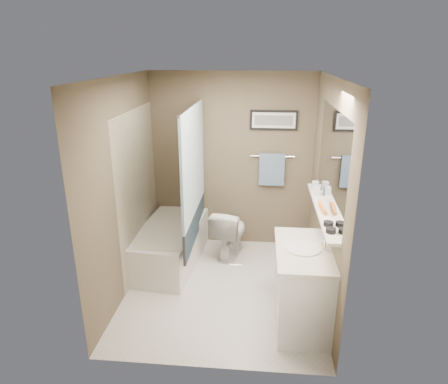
# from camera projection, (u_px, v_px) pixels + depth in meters

# --- Properties ---
(ground) EXTENTS (2.50, 2.50, 0.00)m
(ground) POSITION_uv_depth(u_px,v_px,m) (223.00, 288.00, 4.69)
(ground) COLOR silver
(ground) RESTS_ON ground
(ceiling) EXTENTS (2.20, 2.50, 0.04)m
(ceiling) POSITION_uv_depth(u_px,v_px,m) (223.00, 79.00, 3.89)
(ceiling) COLOR silver
(ceiling) RESTS_ON wall_back
(wall_back) EXTENTS (2.20, 0.04, 2.40)m
(wall_back) POSITION_uv_depth(u_px,v_px,m) (231.00, 162.00, 5.44)
(wall_back) COLOR brown
(wall_back) RESTS_ON ground
(wall_front) EXTENTS (2.20, 0.04, 2.40)m
(wall_front) POSITION_uv_depth(u_px,v_px,m) (208.00, 245.00, 3.13)
(wall_front) COLOR brown
(wall_front) RESTS_ON ground
(wall_left) EXTENTS (0.04, 2.50, 2.40)m
(wall_left) POSITION_uv_depth(u_px,v_px,m) (125.00, 189.00, 4.38)
(wall_left) COLOR brown
(wall_left) RESTS_ON ground
(wall_right) EXTENTS (0.04, 2.50, 2.40)m
(wall_right) POSITION_uv_depth(u_px,v_px,m) (325.00, 196.00, 4.19)
(wall_right) COLOR brown
(wall_right) RESTS_ON ground
(tile_surround) EXTENTS (0.02, 1.55, 2.00)m
(tile_surround) POSITION_uv_depth(u_px,v_px,m) (139.00, 191.00, 4.92)
(tile_surround) COLOR tan
(tile_surround) RESTS_ON wall_left
(curtain_rod) EXTENTS (0.02, 1.55, 0.02)m
(curtain_rod) POSITION_uv_depth(u_px,v_px,m) (192.00, 106.00, 4.51)
(curtain_rod) COLOR silver
(curtain_rod) RESTS_ON wall_left
(curtain_upper) EXTENTS (0.03, 1.45, 1.28)m
(curtain_upper) POSITION_uv_depth(u_px,v_px,m) (193.00, 161.00, 4.72)
(curtain_upper) COLOR white
(curtain_upper) RESTS_ON curtain_rod
(curtain_lower) EXTENTS (0.03, 1.45, 0.36)m
(curtain_lower) POSITION_uv_depth(u_px,v_px,m) (195.00, 224.00, 5.00)
(curtain_lower) COLOR #223340
(curtain_lower) RESTS_ON curtain_rod
(mirror) EXTENTS (0.02, 1.60, 1.00)m
(mirror) POSITION_uv_depth(u_px,v_px,m) (332.00, 161.00, 3.91)
(mirror) COLOR silver
(mirror) RESTS_ON wall_right
(shelf) EXTENTS (0.12, 1.60, 0.03)m
(shelf) POSITION_uv_depth(u_px,v_px,m) (322.00, 210.00, 4.09)
(shelf) COLOR silver
(shelf) RESTS_ON wall_right
(towel_bar) EXTENTS (0.60, 0.02, 0.02)m
(towel_bar) POSITION_uv_depth(u_px,v_px,m) (272.00, 156.00, 5.35)
(towel_bar) COLOR silver
(towel_bar) RESTS_ON wall_back
(towel) EXTENTS (0.34, 0.05, 0.44)m
(towel) POSITION_uv_depth(u_px,v_px,m) (272.00, 170.00, 5.39)
(towel) COLOR #87A8C4
(towel) RESTS_ON towel_bar
(art_frame) EXTENTS (0.62, 0.02, 0.26)m
(art_frame) POSITION_uv_depth(u_px,v_px,m) (274.00, 120.00, 5.20)
(art_frame) COLOR black
(art_frame) RESTS_ON wall_back
(art_mat) EXTENTS (0.56, 0.00, 0.20)m
(art_mat) POSITION_uv_depth(u_px,v_px,m) (274.00, 120.00, 5.19)
(art_mat) COLOR white
(art_mat) RESTS_ON art_frame
(art_image) EXTENTS (0.50, 0.00, 0.13)m
(art_image) POSITION_uv_depth(u_px,v_px,m) (274.00, 120.00, 5.18)
(art_image) COLOR #595959
(art_image) RESTS_ON art_mat
(door) EXTENTS (0.80, 0.02, 2.00)m
(door) POSITION_uv_depth(u_px,v_px,m) (277.00, 271.00, 3.14)
(door) COLOR silver
(door) RESTS_ON wall_front
(door_handle) EXTENTS (0.10, 0.02, 0.02)m
(door_handle) POSITION_uv_depth(u_px,v_px,m) (236.00, 266.00, 3.22)
(door_handle) COLOR silver
(door_handle) RESTS_ON door
(bathtub) EXTENTS (0.83, 1.56, 0.50)m
(bathtub) POSITION_uv_depth(u_px,v_px,m) (170.00, 244.00, 5.23)
(bathtub) COLOR white
(bathtub) RESTS_ON ground
(tub_rim) EXTENTS (0.56, 1.36, 0.02)m
(tub_rim) POSITION_uv_depth(u_px,v_px,m) (169.00, 226.00, 5.14)
(tub_rim) COLOR beige
(tub_rim) RESTS_ON bathtub
(toilet) EXTENTS (0.52, 0.73, 0.68)m
(toilet) POSITION_uv_depth(u_px,v_px,m) (230.00, 232.00, 5.35)
(toilet) COLOR white
(toilet) RESTS_ON ground
(vanity) EXTENTS (0.50, 0.90, 0.80)m
(vanity) POSITION_uv_depth(u_px,v_px,m) (302.00, 288.00, 3.98)
(vanity) COLOR white
(vanity) RESTS_ON ground
(countertop) EXTENTS (0.54, 0.96, 0.04)m
(countertop) POSITION_uv_depth(u_px,v_px,m) (304.00, 251.00, 3.84)
(countertop) COLOR beige
(countertop) RESTS_ON vanity
(sink_basin) EXTENTS (0.34, 0.34, 0.01)m
(sink_basin) POSITION_uv_depth(u_px,v_px,m) (303.00, 248.00, 3.83)
(sink_basin) COLOR silver
(sink_basin) RESTS_ON countertop
(faucet_spout) EXTENTS (0.02, 0.02, 0.10)m
(faucet_spout) POSITION_uv_depth(u_px,v_px,m) (325.00, 245.00, 3.80)
(faucet_spout) COLOR white
(faucet_spout) RESTS_ON countertop
(faucet_knob) EXTENTS (0.05, 0.05, 0.05)m
(faucet_knob) POSITION_uv_depth(u_px,v_px,m) (323.00, 242.00, 3.90)
(faucet_knob) COLOR white
(faucet_knob) RESTS_ON countertop
(candle_bowl_near) EXTENTS (0.09, 0.09, 0.04)m
(candle_bowl_near) POSITION_uv_depth(u_px,v_px,m) (331.00, 230.00, 3.53)
(candle_bowl_near) COLOR black
(candle_bowl_near) RESTS_ON shelf
(candle_bowl_far) EXTENTS (0.09, 0.09, 0.04)m
(candle_bowl_far) POSITION_uv_depth(u_px,v_px,m) (328.00, 224.00, 3.67)
(candle_bowl_far) COLOR black
(candle_bowl_far) RESTS_ON shelf
(hair_brush_front) EXTENTS (0.06, 0.22, 0.04)m
(hair_brush_front) POSITION_uv_depth(u_px,v_px,m) (323.00, 209.00, 4.00)
(hair_brush_front) COLOR orange
(hair_brush_front) RESTS_ON shelf
(hair_brush_back) EXTENTS (0.05, 0.22, 0.04)m
(hair_brush_back) POSITION_uv_depth(u_px,v_px,m) (322.00, 207.00, 4.06)
(hair_brush_back) COLOR orange
(hair_brush_back) RESTS_ON shelf
(pink_comb) EXTENTS (0.04, 0.16, 0.01)m
(pink_comb) POSITION_uv_depth(u_px,v_px,m) (320.00, 202.00, 4.25)
(pink_comb) COLOR pink
(pink_comb) RESTS_ON shelf
(glass_jar) EXTENTS (0.08, 0.08, 0.10)m
(glass_jar) POSITION_uv_depth(u_px,v_px,m) (315.00, 185.00, 4.61)
(glass_jar) COLOR silver
(glass_jar) RESTS_ON shelf
(soap_bottle) EXTENTS (0.07, 0.08, 0.15)m
(soap_bottle) POSITION_uv_depth(u_px,v_px,m) (317.00, 188.00, 4.44)
(soap_bottle) COLOR #999999
(soap_bottle) RESTS_ON shelf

